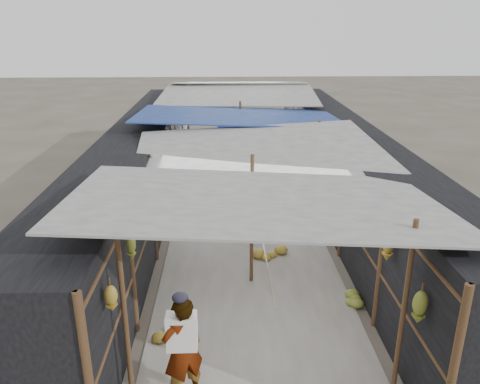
{
  "coord_description": "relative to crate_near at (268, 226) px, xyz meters",
  "views": [
    {
      "loc": [
        -0.51,
        -5.1,
        4.83
      ],
      "look_at": [
        -0.16,
        4.75,
        1.25
      ],
      "focal_mm": 35.0,
      "sensor_mm": 36.0,
      "label": 1
    }
  ],
  "objects": [
    {
      "name": "aisle_slab",
      "position": [
        -0.54,
        1.17,
        -0.13
      ],
      "size": [
        3.6,
        16.0,
        0.02
      ],
      "primitive_type": "cube",
      "color": "#9E998E",
      "rests_on": "ground"
    },
    {
      "name": "stall_left",
      "position": [
        -3.24,
        1.17,
        1.01
      ],
      "size": [
        1.4,
        15.0,
        2.3
      ],
      "primitive_type": "cube",
      "color": "black",
      "rests_on": "ground"
    },
    {
      "name": "stall_right",
      "position": [
        2.16,
        1.17,
        1.01
      ],
      "size": [
        1.4,
        15.0,
        2.3
      ],
      "primitive_type": "cube",
      "color": "black",
      "rests_on": "ground"
    },
    {
      "name": "crate_near",
      "position": [
        0.0,
        0.0,
        0.0
      ],
      "size": [
        0.55,
        0.47,
        0.29
      ],
      "primitive_type": "cube",
      "rotation": [
        0.0,
        0.0,
        0.2
      ],
      "color": "#956A4C",
      "rests_on": "ground"
    },
    {
      "name": "crate_mid",
      "position": [
        0.74,
        1.53,
        0.02
      ],
      "size": [
        0.69,
        0.64,
        0.33
      ],
      "primitive_type": "cube",
      "rotation": [
        0.0,
        0.0,
        0.43
      ],
      "color": "#956A4C",
      "rests_on": "ground"
    },
    {
      "name": "crate_back",
      "position": [
        -1.18,
        4.69,
        -0.02
      ],
      "size": [
        0.47,
        0.42,
        0.25
      ],
      "primitive_type": "cube",
      "rotation": [
        0.0,
        0.0,
        -0.29
      ],
      "color": "#956A4C",
      "rests_on": "ground"
    },
    {
      "name": "black_basin",
      "position": [
        0.39,
        3.11,
        -0.06
      ],
      "size": [
        0.58,
        0.58,
        0.17
      ],
      "primitive_type": "cylinder",
      "color": "black",
      "rests_on": "ground"
    },
    {
      "name": "vendor_elderly",
      "position": [
        -1.62,
        -5.33,
        0.64
      ],
      "size": [
        0.68,
        0.61,
        1.56
      ],
      "primitive_type": "imported",
      "rotation": [
        0.0,
        0.0,
        3.67
      ],
      "color": "white",
      "rests_on": "ground"
    },
    {
      "name": "shopper_blue",
      "position": [
        -0.53,
        -0.35,
        0.55
      ],
      "size": [
        0.76,
        0.64,
        1.39
      ],
      "primitive_type": "imported",
      "rotation": [
        0.0,
        0.0,
        0.19
      ],
      "color": "#213CA5",
      "rests_on": "ground"
    },
    {
      "name": "vendor_seated",
      "position": [
        0.68,
        5.7,
        0.28
      ],
      "size": [
        0.43,
        0.6,
        0.85
      ],
      "primitive_type": "imported",
      "rotation": [
        0.0,
        0.0,
        -1.34
      ],
      "color": "#45403C",
      "rests_on": "ground"
    },
    {
      "name": "market_canopy",
      "position": [
        -0.51,
        1.53,
        2.27
      ],
      "size": [
        5.62,
        15.2,
        2.77
      ],
      "color": "brown",
      "rests_on": "ground"
    },
    {
      "name": "hanging_bananas",
      "position": [
        -0.33,
        1.21,
        1.52
      ],
      "size": [
        3.95,
        13.68,
        0.8
      ],
      "color": "olive",
      "rests_on": "ground"
    },
    {
      "name": "floor_bananas",
      "position": [
        -0.68,
        0.51,
        0.01
      ],
      "size": [
        3.95,
        9.69,
        0.34
      ],
      "color": "olive",
      "rests_on": "ground"
    }
  ]
}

